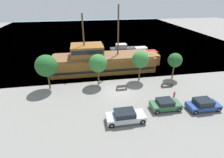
{
  "coord_description": "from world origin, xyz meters",
  "views": [
    {
      "loc": [
        -4.92,
        -22.82,
        13.55
      ],
      "look_at": [
        -0.6,
        2.0,
        1.2
      ],
      "focal_mm": 28.0,
      "sensor_mm": 36.0,
      "label": 1
    }
  ],
  "objects_px": {
    "parked_car_curb_front": "(125,116)",
    "bench_promenade_east": "(122,87)",
    "bench_promenade_west": "(167,84)",
    "pirate_ship": "(102,61)",
    "moored_boat_outer": "(123,48)",
    "parked_car_curb_mid": "(203,105)",
    "fire_hydrant": "(174,94)",
    "parked_car_curb_rear": "(165,104)",
    "moored_boat_dockside": "(142,52)"
  },
  "relations": [
    {
      "from": "bench_promenade_east",
      "to": "bench_promenade_west",
      "type": "xyz_separation_m",
      "value": [
        7.48,
        -0.3,
        0.01
      ]
    },
    {
      "from": "parked_car_curb_mid",
      "to": "fire_hydrant",
      "type": "bearing_deg",
      "value": 119.73
    },
    {
      "from": "moored_boat_outer",
      "to": "parked_car_curb_mid",
      "type": "distance_m",
      "value": 27.31
    },
    {
      "from": "moored_boat_outer",
      "to": "parked_car_curb_mid",
      "type": "xyz_separation_m",
      "value": [
        4.45,
        -26.94,
        0.03
      ]
    },
    {
      "from": "moored_boat_outer",
      "to": "parked_car_curb_front",
      "type": "bearing_deg",
      "value": -102.3
    },
    {
      "from": "pirate_ship",
      "to": "bench_promenade_west",
      "type": "bearing_deg",
      "value": -41.22
    },
    {
      "from": "parked_car_curb_mid",
      "to": "fire_hydrant",
      "type": "height_order",
      "value": "parked_car_curb_mid"
    },
    {
      "from": "moored_boat_outer",
      "to": "bench_promenade_west",
      "type": "bearing_deg",
      "value": -82.3
    },
    {
      "from": "pirate_ship",
      "to": "bench_promenade_east",
      "type": "xyz_separation_m",
      "value": [
        2.17,
        -8.15,
        -1.49
      ]
    },
    {
      "from": "fire_hydrant",
      "to": "parked_car_curb_rear",
      "type": "bearing_deg",
      "value": -135.26
    },
    {
      "from": "parked_car_curb_mid",
      "to": "bench_promenade_west",
      "type": "xyz_separation_m",
      "value": [
        -1.7,
        6.58,
        -0.27
      ]
    },
    {
      "from": "parked_car_curb_rear",
      "to": "bench_promenade_west",
      "type": "xyz_separation_m",
      "value": [
        3.07,
        5.68,
        -0.24
      ]
    },
    {
      "from": "parked_car_curb_rear",
      "to": "fire_hydrant",
      "type": "bearing_deg",
      "value": 44.74
    },
    {
      "from": "pirate_ship",
      "to": "parked_car_curb_rear",
      "type": "xyz_separation_m",
      "value": [
        6.57,
        -14.13,
        -1.24
      ]
    },
    {
      "from": "parked_car_curb_mid",
      "to": "bench_promenade_east",
      "type": "distance_m",
      "value": 11.47
    },
    {
      "from": "moored_boat_outer",
      "to": "bench_promenade_east",
      "type": "height_order",
      "value": "moored_boat_outer"
    },
    {
      "from": "parked_car_curb_front",
      "to": "bench_promenade_west",
      "type": "bearing_deg",
      "value": 39.37
    },
    {
      "from": "fire_hydrant",
      "to": "bench_promenade_east",
      "type": "relative_size",
      "value": 0.46
    },
    {
      "from": "pirate_ship",
      "to": "fire_hydrant",
      "type": "bearing_deg",
      "value": -50.91
    },
    {
      "from": "parked_car_curb_front",
      "to": "bench_promenade_west",
      "type": "xyz_separation_m",
      "value": [
        8.76,
        7.19,
        -0.28
      ]
    },
    {
      "from": "parked_car_curb_front",
      "to": "bench_promenade_west",
      "type": "height_order",
      "value": "parked_car_curb_front"
    },
    {
      "from": "moored_boat_dockside",
      "to": "parked_car_curb_front",
      "type": "distance_m",
      "value": 25.3
    },
    {
      "from": "bench_promenade_east",
      "to": "parked_car_curb_mid",
      "type": "bearing_deg",
      "value": -36.86
    },
    {
      "from": "bench_promenade_west",
      "to": "bench_promenade_east",
      "type": "bearing_deg",
      "value": 177.71
    },
    {
      "from": "fire_hydrant",
      "to": "bench_promenade_west",
      "type": "relative_size",
      "value": 0.41
    },
    {
      "from": "pirate_ship",
      "to": "parked_car_curb_mid",
      "type": "xyz_separation_m",
      "value": [
        11.34,
        -15.03,
        -1.21
      ]
    },
    {
      "from": "pirate_ship",
      "to": "moored_boat_dockside",
      "type": "height_order",
      "value": "pirate_ship"
    },
    {
      "from": "moored_boat_dockside",
      "to": "moored_boat_outer",
      "type": "relative_size",
      "value": 1.04
    },
    {
      "from": "parked_car_curb_mid",
      "to": "bench_promenade_west",
      "type": "distance_m",
      "value": 6.8
    },
    {
      "from": "pirate_ship",
      "to": "fire_hydrant",
      "type": "height_order",
      "value": "pirate_ship"
    },
    {
      "from": "parked_car_curb_mid",
      "to": "parked_car_curb_front",
      "type": "bearing_deg",
      "value": -176.68
    },
    {
      "from": "parked_car_curb_mid",
      "to": "bench_promenade_east",
      "type": "relative_size",
      "value": 2.45
    },
    {
      "from": "bench_promenade_east",
      "to": "parked_car_curb_rear",
      "type": "bearing_deg",
      "value": -53.61
    },
    {
      "from": "moored_boat_outer",
      "to": "parked_car_curb_front",
      "type": "height_order",
      "value": "moored_boat_outer"
    },
    {
      "from": "parked_car_curb_mid",
      "to": "parked_car_curb_rear",
      "type": "relative_size",
      "value": 1.07
    },
    {
      "from": "parked_car_curb_front",
      "to": "bench_promenade_east",
      "type": "bearing_deg",
      "value": 80.26
    },
    {
      "from": "parked_car_curb_front",
      "to": "parked_car_curb_mid",
      "type": "distance_m",
      "value": 10.48
    },
    {
      "from": "parked_car_curb_mid",
      "to": "parked_car_curb_rear",
      "type": "xyz_separation_m",
      "value": [
        -4.77,
        0.9,
        -0.02
      ]
    },
    {
      "from": "moored_boat_dockside",
      "to": "parked_car_curb_mid",
      "type": "bearing_deg",
      "value": -88.66
    },
    {
      "from": "bench_promenade_west",
      "to": "parked_car_curb_front",
      "type": "bearing_deg",
      "value": -140.63
    },
    {
      "from": "moored_boat_outer",
      "to": "bench_promenade_west",
      "type": "height_order",
      "value": "moored_boat_outer"
    },
    {
      "from": "moored_boat_outer",
      "to": "parked_car_curb_rear",
      "type": "bearing_deg",
      "value": -90.7
    },
    {
      "from": "parked_car_curb_rear",
      "to": "parked_car_curb_front",
      "type": "bearing_deg",
      "value": -165.16
    },
    {
      "from": "moored_boat_outer",
      "to": "parked_car_curb_mid",
      "type": "bearing_deg",
      "value": -80.61
    },
    {
      "from": "pirate_ship",
      "to": "bench_promenade_west",
      "type": "xyz_separation_m",
      "value": [
        9.64,
        -8.45,
        -1.48
      ]
    },
    {
      "from": "pirate_ship",
      "to": "parked_car_curb_mid",
      "type": "height_order",
      "value": "pirate_ship"
    },
    {
      "from": "fire_hydrant",
      "to": "moored_boat_outer",
      "type": "bearing_deg",
      "value": 95.87
    },
    {
      "from": "parked_car_curb_front",
      "to": "parked_car_curb_rear",
      "type": "relative_size",
      "value": 1.19
    },
    {
      "from": "moored_boat_dockside",
      "to": "moored_boat_outer",
      "type": "xyz_separation_m",
      "value": [
        -3.93,
        4.28,
        -0.06
      ]
    },
    {
      "from": "parked_car_curb_front",
      "to": "parked_car_curb_mid",
      "type": "xyz_separation_m",
      "value": [
        10.46,
        0.61,
        -0.01
      ]
    }
  ]
}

